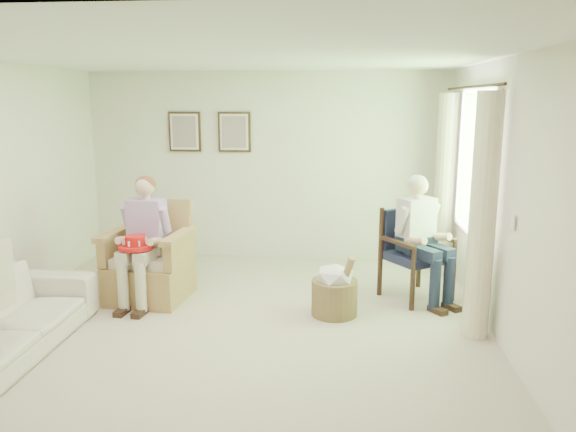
% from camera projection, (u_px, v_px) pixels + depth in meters
% --- Properties ---
extents(floor, '(5.50, 5.50, 0.00)m').
position_uv_depth(floor, '(232.00, 334.00, 5.41)').
color(floor, beige).
rests_on(floor, ground).
extents(back_wall, '(5.00, 0.04, 2.60)m').
position_uv_depth(back_wall, '(267.00, 167.00, 7.83)').
color(back_wall, silver).
rests_on(back_wall, ground).
extents(front_wall, '(5.00, 0.04, 2.60)m').
position_uv_depth(front_wall, '(109.00, 313.00, 2.47)').
color(front_wall, silver).
rests_on(front_wall, ground).
extents(right_wall, '(0.04, 5.50, 2.60)m').
position_uv_depth(right_wall, '(510.00, 206.00, 4.93)').
color(right_wall, silver).
rests_on(right_wall, ground).
extents(ceiling, '(5.00, 5.50, 0.02)m').
position_uv_depth(ceiling, '(226.00, 55.00, 4.88)').
color(ceiling, white).
rests_on(ceiling, back_wall).
extents(window, '(0.13, 2.50, 1.63)m').
position_uv_depth(window, '(476.00, 160.00, 6.04)').
color(window, '#2D6B23').
rests_on(window, right_wall).
extents(curtain_left, '(0.34, 0.34, 2.30)m').
position_uv_depth(curtain_left, '(482.00, 218.00, 5.19)').
color(curtain_left, beige).
rests_on(curtain_left, ground).
extents(curtain_right, '(0.34, 0.34, 2.30)m').
position_uv_depth(curtain_right, '(444.00, 186.00, 7.10)').
color(curtain_right, beige).
rests_on(curtain_right, ground).
extents(framed_print_left, '(0.45, 0.05, 0.55)m').
position_uv_depth(framed_print_left, '(185.00, 132.00, 7.80)').
color(framed_print_left, '#382114').
rests_on(framed_print_left, back_wall).
extents(framed_print_right, '(0.45, 0.05, 0.55)m').
position_uv_depth(framed_print_right, '(234.00, 132.00, 7.73)').
color(framed_print_right, '#382114').
rests_on(framed_print_right, back_wall).
extents(wicker_armchair, '(0.86, 0.85, 1.09)m').
position_uv_depth(wicker_armchair, '(151.00, 268.00, 6.35)').
color(wicker_armchair, '#A6764E').
rests_on(wicker_armchair, ground).
extents(wood_armchair, '(0.65, 0.61, 1.00)m').
position_uv_depth(wood_armchair, '(416.00, 249.00, 6.39)').
color(wood_armchair, black).
rests_on(wood_armchair, ground).
extents(person_wicker, '(0.40, 0.63, 1.38)m').
position_uv_depth(person_wicker, '(144.00, 231.00, 6.11)').
color(person_wicker, beige).
rests_on(person_wicker, ground).
extents(person_dark, '(0.40, 0.63, 1.38)m').
position_uv_depth(person_dark, '(419.00, 230.00, 6.17)').
color(person_dark, '#1A223A').
rests_on(person_dark, ground).
extents(red_hat, '(0.36, 0.36, 0.14)m').
position_uv_depth(red_hat, '(136.00, 244.00, 5.94)').
color(red_hat, red).
rests_on(red_hat, person_wicker).
extents(hatbox, '(0.52, 0.52, 0.71)m').
position_uv_depth(hatbox, '(335.00, 289.00, 5.85)').
color(hatbox, '#A28D57').
rests_on(hatbox, ground).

